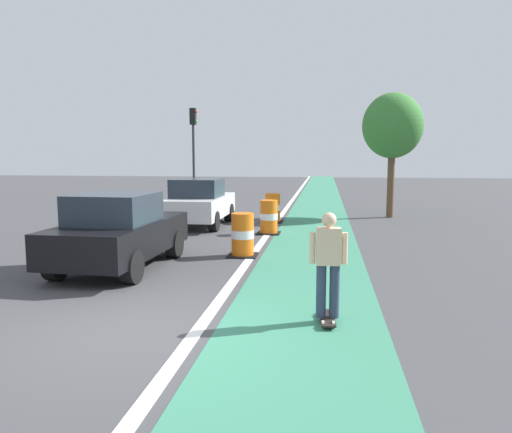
{
  "coord_description": "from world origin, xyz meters",
  "views": [
    {
      "loc": [
        2.7,
        -6.45,
        2.54
      ],
      "look_at": [
        1.11,
        4.87,
        1.1
      ],
      "focal_mm": 34.44,
      "sensor_mm": 36.0,
      "label": 1
    }
  ],
  "objects_px": {
    "traffic_barrel_front": "(243,235)",
    "traffic_barrel_back": "(273,208)",
    "parked_sedan_second": "(199,203)",
    "traffic_light_corner": "(193,137)",
    "street_tree_sidewalk": "(393,126)",
    "skateboarder_on_lane": "(328,264)",
    "parked_sedan_nearest": "(119,232)",
    "traffic_barrel_mid": "(269,217)"
  },
  "relations": [
    {
      "from": "parked_sedan_second",
      "to": "street_tree_sidewalk",
      "type": "bearing_deg",
      "value": 25.82
    },
    {
      "from": "traffic_barrel_back",
      "to": "traffic_light_corner",
      "type": "xyz_separation_m",
      "value": [
        -5.36,
        8.54,
        2.97
      ]
    },
    {
      "from": "traffic_barrel_back",
      "to": "traffic_light_corner",
      "type": "distance_m",
      "value": 10.51
    },
    {
      "from": "parked_sedan_nearest",
      "to": "traffic_barrel_back",
      "type": "xyz_separation_m",
      "value": [
        2.61,
        8.04,
        -0.3
      ]
    },
    {
      "from": "traffic_light_corner",
      "to": "traffic_barrel_front",
      "type": "bearing_deg",
      "value": -70.5
    },
    {
      "from": "parked_sedan_second",
      "to": "traffic_barrel_front",
      "type": "xyz_separation_m",
      "value": [
        2.43,
        -5.04,
        -0.3
      ]
    },
    {
      "from": "traffic_barrel_back",
      "to": "street_tree_sidewalk",
      "type": "relative_size",
      "value": 0.22
    },
    {
      "from": "parked_sedan_nearest",
      "to": "traffic_barrel_mid",
      "type": "relative_size",
      "value": 3.82
    },
    {
      "from": "parked_sedan_second",
      "to": "traffic_barrel_mid",
      "type": "relative_size",
      "value": 3.77
    },
    {
      "from": "traffic_barrel_back",
      "to": "parked_sedan_second",
      "type": "bearing_deg",
      "value": -152.73
    },
    {
      "from": "traffic_barrel_mid",
      "to": "traffic_light_corner",
      "type": "bearing_deg",
      "value": 116.09
    },
    {
      "from": "parked_sedan_second",
      "to": "street_tree_sidewalk",
      "type": "xyz_separation_m",
      "value": [
        7.1,
        3.44,
        2.83
      ]
    },
    {
      "from": "parked_sedan_second",
      "to": "traffic_barrel_back",
      "type": "xyz_separation_m",
      "value": [
        2.52,
        1.3,
        -0.3
      ]
    },
    {
      "from": "traffic_barrel_mid",
      "to": "parked_sedan_second",
      "type": "bearing_deg",
      "value": 151.92
    },
    {
      "from": "skateboarder_on_lane",
      "to": "parked_sedan_second",
      "type": "distance_m",
      "value": 10.72
    },
    {
      "from": "parked_sedan_nearest",
      "to": "traffic_light_corner",
      "type": "height_order",
      "value": "traffic_light_corner"
    },
    {
      "from": "parked_sedan_second",
      "to": "traffic_barrel_front",
      "type": "relative_size",
      "value": 3.77
    },
    {
      "from": "skateboarder_on_lane",
      "to": "traffic_light_corner",
      "type": "distance_m",
      "value": 21.05
    },
    {
      "from": "traffic_light_corner",
      "to": "street_tree_sidewalk",
      "type": "bearing_deg",
      "value": -32.78
    },
    {
      "from": "skateboarder_on_lane",
      "to": "traffic_barrel_mid",
      "type": "distance_m",
      "value": 8.5
    },
    {
      "from": "traffic_light_corner",
      "to": "street_tree_sidewalk",
      "type": "distance_m",
      "value": 11.82
    },
    {
      "from": "parked_sedan_second",
      "to": "street_tree_sidewalk",
      "type": "distance_m",
      "value": 8.38
    },
    {
      "from": "skateboarder_on_lane",
      "to": "parked_sedan_nearest",
      "type": "xyz_separation_m",
      "value": [
        -4.62,
        2.98,
        -0.08
      ]
    },
    {
      "from": "parked_sedan_second",
      "to": "traffic_light_corner",
      "type": "distance_m",
      "value": 10.58
    },
    {
      "from": "skateboarder_on_lane",
      "to": "traffic_barrel_back",
      "type": "xyz_separation_m",
      "value": [
        -2.01,
        11.02,
        -0.38
      ]
    },
    {
      "from": "traffic_barrel_back",
      "to": "traffic_barrel_mid",
      "type": "bearing_deg",
      "value": -86.62
    },
    {
      "from": "parked_sedan_nearest",
      "to": "traffic_barrel_mid",
      "type": "distance_m",
      "value": 5.99
    },
    {
      "from": "parked_sedan_second",
      "to": "traffic_barrel_front",
      "type": "bearing_deg",
      "value": -64.22
    },
    {
      "from": "parked_sedan_second",
      "to": "traffic_light_corner",
      "type": "relative_size",
      "value": 0.81
    },
    {
      "from": "traffic_barrel_front",
      "to": "traffic_barrel_back",
      "type": "xyz_separation_m",
      "value": [
        0.09,
        6.34,
        0.0
      ]
    },
    {
      "from": "traffic_barrel_front",
      "to": "street_tree_sidewalk",
      "type": "xyz_separation_m",
      "value": [
        4.67,
        8.47,
        3.14
      ]
    },
    {
      "from": "parked_sedan_second",
      "to": "traffic_barrel_front",
      "type": "height_order",
      "value": "parked_sedan_second"
    },
    {
      "from": "traffic_barrel_mid",
      "to": "traffic_barrel_back",
      "type": "height_order",
      "value": "same"
    },
    {
      "from": "traffic_light_corner",
      "to": "traffic_barrel_back",
      "type": "bearing_deg",
      "value": -57.9
    },
    {
      "from": "skateboarder_on_lane",
      "to": "traffic_barrel_front",
      "type": "xyz_separation_m",
      "value": [
        -2.1,
        4.68,
        -0.38
      ]
    },
    {
      "from": "skateboarder_on_lane",
      "to": "traffic_barrel_front",
      "type": "height_order",
      "value": "skateboarder_on_lane"
    },
    {
      "from": "parked_sedan_nearest",
      "to": "traffic_barrel_mid",
      "type": "bearing_deg",
      "value": 62.43
    },
    {
      "from": "traffic_light_corner",
      "to": "skateboarder_on_lane",
      "type": "bearing_deg",
      "value": -69.37
    },
    {
      "from": "traffic_barrel_mid",
      "to": "street_tree_sidewalk",
      "type": "bearing_deg",
      "value": 47.74
    },
    {
      "from": "traffic_barrel_front",
      "to": "traffic_barrel_mid",
      "type": "height_order",
      "value": "same"
    },
    {
      "from": "skateboarder_on_lane",
      "to": "traffic_light_corner",
      "type": "height_order",
      "value": "traffic_light_corner"
    },
    {
      "from": "traffic_barrel_back",
      "to": "traffic_light_corner",
      "type": "bearing_deg",
      "value": 122.1
    }
  ]
}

